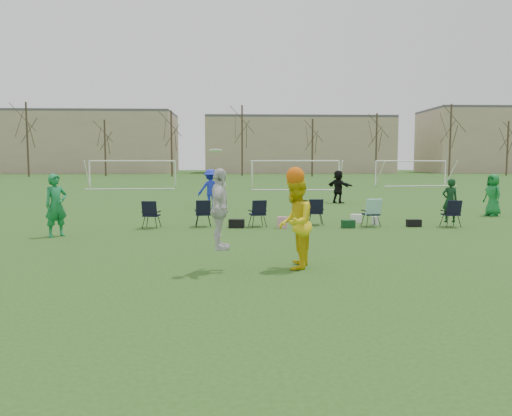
{
  "coord_description": "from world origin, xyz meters",
  "views": [
    {
      "loc": [
        -1.02,
        -9.9,
        2.34
      ],
      "look_at": [
        -0.55,
        1.76,
        1.25
      ],
      "focal_mm": 35.0,
      "sensor_mm": 36.0,
      "label": 1
    }
  ],
  "objects_px": {
    "fielder_green_far": "(493,195)",
    "goal_right": "(411,166)",
    "fielder_green_near": "(56,205)",
    "goal_left": "(133,166)",
    "fielder_blue": "(211,189)",
    "goal_mid": "(296,167)",
    "fielder_black": "(338,187)",
    "center_contest": "(271,217)"
  },
  "relations": [
    {
      "from": "fielder_green_far",
      "to": "goal_right",
      "type": "bearing_deg",
      "value": 152.56
    },
    {
      "from": "fielder_green_near",
      "to": "goal_left",
      "type": "height_order",
      "value": "goal_left"
    },
    {
      "from": "fielder_green_near",
      "to": "fielder_blue",
      "type": "xyz_separation_m",
      "value": [
        4.33,
        9.25,
        -0.0
      ]
    },
    {
      "from": "fielder_blue",
      "to": "goal_left",
      "type": "relative_size",
      "value": 0.26
    },
    {
      "from": "fielder_green_near",
      "to": "fielder_green_far",
      "type": "relative_size",
      "value": 1.08
    },
    {
      "from": "fielder_blue",
      "to": "fielder_green_near",
      "type": "bearing_deg",
      "value": 51.2
    },
    {
      "from": "fielder_blue",
      "to": "goal_left",
      "type": "xyz_separation_m",
      "value": [
        -7.71,
        18.97,
        0.95
      ]
    },
    {
      "from": "goal_right",
      "to": "goal_left",
      "type": "bearing_deg",
      "value": -179.25
    },
    {
      "from": "fielder_blue",
      "to": "goal_mid",
      "type": "height_order",
      "value": "goal_mid"
    },
    {
      "from": "fielder_green_near",
      "to": "fielder_black",
      "type": "bearing_deg",
      "value": 1.02
    },
    {
      "from": "fielder_green_near",
      "to": "fielder_green_far",
      "type": "distance_m",
      "value": 17.49
    },
    {
      "from": "goal_mid",
      "to": "fielder_green_near",
      "type": "bearing_deg",
      "value": -108.05
    },
    {
      "from": "fielder_green_near",
      "to": "fielder_blue",
      "type": "height_order",
      "value": "fielder_green_near"
    },
    {
      "from": "fielder_black",
      "to": "center_contest",
      "type": "height_order",
      "value": "center_contest"
    },
    {
      "from": "fielder_blue",
      "to": "fielder_green_far",
      "type": "relative_size",
      "value": 1.08
    },
    {
      "from": "fielder_green_near",
      "to": "center_contest",
      "type": "xyz_separation_m",
      "value": [
        6.35,
        -4.99,
        0.16
      ]
    },
    {
      "from": "goal_right",
      "to": "fielder_black",
      "type": "bearing_deg",
      "value": -127.35
    },
    {
      "from": "center_contest",
      "to": "goal_mid",
      "type": "height_order",
      "value": "center_contest"
    },
    {
      "from": "fielder_green_far",
      "to": "fielder_black",
      "type": "relative_size",
      "value": 0.97
    },
    {
      "from": "fielder_green_near",
      "to": "goal_mid",
      "type": "height_order",
      "value": "goal_mid"
    },
    {
      "from": "fielder_blue",
      "to": "goal_mid",
      "type": "bearing_deg",
      "value": -124.04
    },
    {
      "from": "fielder_green_far",
      "to": "fielder_green_near",
      "type": "bearing_deg",
      "value": -87.31
    },
    {
      "from": "fielder_green_near",
      "to": "fielder_blue",
      "type": "relative_size",
      "value": 1.0
    },
    {
      "from": "fielder_green_near",
      "to": "goal_right",
      "type": "height_order",
      "value": "goal_right"
    },
    {
      "from": "fielder_blue",
      "to": "fielder_green_far",
      "type": "bearing_deg",
      "value": 148.57
    },
    {
      "from": "fielder_green_near",
      "to": "fielder_green_far",
      "type": "bearing_deg",
      "value": -28.38
    },
    {
      "from": "goal_left",
      "to": "goal_mid",
      "type": "bearing_deg",
      "value": -13.13
    },
    {
      "from": "fielder_black",
      "to": "goal_mid",
      "type": "height_order",
      "value": "goal_mid"
    },
    {
      "from": "goal_mid",
      "to": "fielder_green_far",
      "type": "bearing_deg",
      "value": -69.87
    },
    {
      "from": "goal_mid",
      "to": "fielder_black",
      "type": "bearing_deg",
      "value": -82.91
    },
    {
      "from": "goal_right",
      "to": "fielder_blue",
      "type": "bearing_deg",
      "value": -136.53
    },
    {
      "from": "goal_right",
      "to": "center_contest",
      "type": "bearing_deg",
      "value": -121.62
    },
    {
      "from": "fielder_green_near",
      "to": "fielder_black",
      "type": "height_order",
      "value": "fielder_green_near"
    },
    {
      "from": "goal_left",
      "to": "fielder_green_near",
      "type": "bearing_deg",
      "value": -88.17
    },
    {
      "from": "fielder_green_near",
      "to": "goal_left",
      "type": "relative_size",
      "value": 0.27
    },
    {
      "from": "fielder_blue",
      "to": "goal_right",
      "type": "relative_size",
      "value": 0.27
    },
    {
      "from": "center_contest",
      "to": "goal_left",
      "type": "distance_m",
      "value": 34.62
    },
    {
      "from": "fielder_green_near",
      "to": "goal_left",
      "type": "distance_m",
      "value": 28.44
    },
    {
      "from": "fielder_green_far",
      "to": "goal_left",
      "type": "height_order",
      "value": "goal_left"
    },
    {
      "from": "fielder_blue",
      "to": "fielder_black",
      "type": "bearing_deg",
      "value": -170.8
    },
    {
      "from": "fielder_green_near",
      "to": "center_contest",
      "type": "bearing_deg",
      "value": -84.23
    },
    {
      "from": "center_contest",
      "to": "fielder_green_far",
      "type": "bearing_deg",
      "value": 44.95
    }
  ]
}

